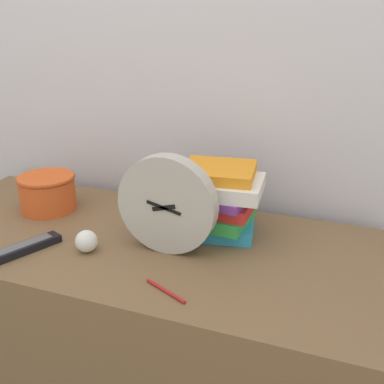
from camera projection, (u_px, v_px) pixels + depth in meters
The scene contains 8 objects.
wall_back at pixel (178, 65), 1.41m from camera, with size 6.00×0.04×2.40m.
desk at pixel (137, 348), 1.39m from camera, with size 1.36×0.60×0.77m.
desk_clock at pixel (167, 205), 1.13m from camera, with size 0.26×0.05×0.26m.
book_stack at pixel (216, 199), 1.24m from camera, with size 0.28×0.21×0.20m.
basket at pixel (47, 191), 1.41m from camera, with size 0.18×0.18×0.11m.
tv_remote at pixel (25, 248), 1.17m from camera, with size 0.12×0.19×0.02m.
crumpled_paper_ball at pixel (86, 241), 1.17m from camera, with size 0.06×0.06×0.06m.
pen at pixel (166, 291), 1.00m from camera, with size 0.12×0.06×0.01m.
Camera 1 is at (0.55, -0.69, 1.35)m, focal length 42.00 mm.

